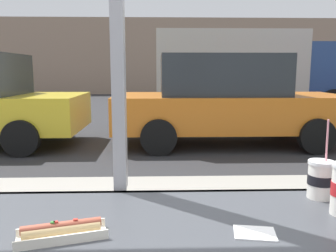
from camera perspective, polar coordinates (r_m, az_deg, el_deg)
ground_plane at (r=9.39m, az=-2.67°, el=0.19°), size 60.00×60.00×0.00m
sidewalk_strip at (r=3.21m, az=-4.48°, el=-16.92°), size 16.00×2.80×0.12m
building_facade_far at (r=22.33m, az=-2.20°, el=11.42°), size 28.00×1.20×4.68m
soda_cup_right at (r=1.42m, az=23.98°, el=-8.00°), size 0.10×0.10×0.30m
hotdog_tray_far at (r=1.06m, az=-17.19°, el=-16.29°), size 0.26×0.15×0.05m
napkin_wrapper at (r=1.09m, az=14.20°, el=-16.85°), size 0.13×0.11×0.00m
parked_car_orange at (r=6.93m, az=9.59°, el=4.26°), size 4.51×1.98×1.77m
box_truck at (r=11.96m, az=13.43°, el=9.15°), size 6.45×2.44×2.71m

